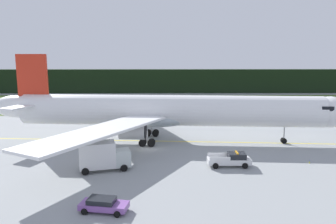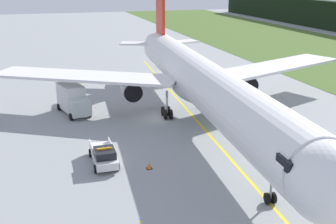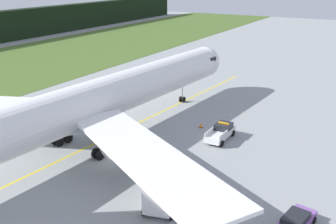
{
  "view_description": "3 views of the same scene",
  "coord_description": "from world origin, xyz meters",
  "views": [
    {
      "loc": [
        2.93,
        -49.67,
        14.37
      ],
      "look_at": [
        3.4,
        5.02,
        4.89
      ],
      "focal_mm": 35.13,
      "sensor_mm": 36.0,
      "label": 1
    },
    {
      "loc": [
        48.29,
        -13.3,
        16.99
      ],
      "look_at": [
        8.03,
        -1.1,
        3.38
      ],
      "focal_mm": 45.4,
      "sensor_mm": 36.0,
      "label": 2
    },
    {
      "loc": [
        -32.24,
        -25.82,
        19.79
      ],
      "look_at": [
        9.67,
        -1.87,
        2.97
      ],
      "focal_mm": 42.99,
      "sensor_mm": 36.0,
      "label": 3
    }
  ],
  "objects": [
    {
      "name": "staff_car",
      "position": [
        -2.83,
        -21.01,
        0.7
      ],
      "size": [
        4.7,
        2.67,
        1.3
      ],
      "color": "#8150A0",
      "rests_on": "ground"
    },
    {
      "name": "airliner",
      "position": [
        3.02,
        4.27,
        5.18
      ],
      "size": [
        59.14,
        49.83,
        14.57
      ],
      "color": "white",
      "rests_on": "ground"
    },
    {
      "name": "grass_verge",
      "position": [
        0.0,
        48.65,
        0.02
      ],
      "size": [
        320.0,
        41.32,
        0.04
      ],
      "primitive_type": "cube",
      "color": "#456026",
      "rests_on": "ground"
    },
    {
      "name": "apron_cone",
      "position": [
        13.75,
        -4.63,
        0.32
      ],
      "size": [
        0.53,
        0.53,
        0.66
      ],
      "color": "black",
      "rests_on": "ground"
    },
    {
      "name": "taxiway_edge_light_east",
      "position": [
        22.34,
        -7.47,
        0.21
      ],
      "size": [
        0.12,
        0.12,
        0.39
      ],
      "color": "yellow",
      "rests_on": "ground"
    },
    {
      "name": "taxiway_centerline_main",
      "position": [
        3.73,
        4.21,
        0.0
      ],
      "size": [
        79.13,
        6.13,
        0.01
      ],
      "primitive_type": "cube",
      "rotation": [
        0.0,
        0.0,
        -0.07
      ],
      "color": "yellow",
      "rests_on": "ground"
    },
    {
      "name": "distant_tree_line",
      "position": [
        0.0,
        77.44,
        4.5
      ],
      "size": [
        288.0,
        4.21,
        9.01
      ],
      "primitive_type": "cube",
      "color": "black",
      "rests_on": "ground"
    },
    {
      "name": "catering_truck",
      "position": [
        -4.96,
        -9.87,
        1.9
      ],
      "size": [
        6.72,
        4.01,
        3.83
      ],
      "color": "silver",
      "rests_on": "ground"
    },
    {
      "name": "ops_pickup_truck",
      "position": [
        11.49,
        -8.46,
        0.9
      ],
      "size": [
        5.59,
        2.29,
        1.94
      ],
      "color": "silver",
      "rests_on": "ground"
    },
    {
      "name": "ground",
      "position": [
        0.0,
        0.0,
        0.0
      ],
      "size": [
        320.0,
        320.0,
        0.0
      ],
      "primitive_type": "plane",
      "color": "gray"
    }
  ]
}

